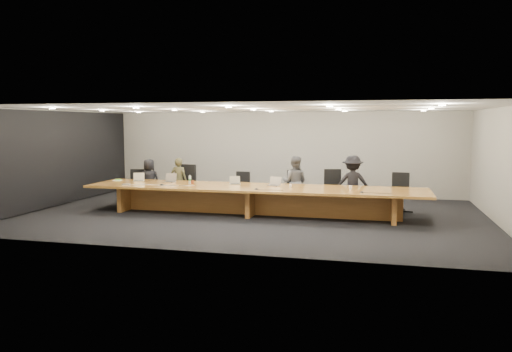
% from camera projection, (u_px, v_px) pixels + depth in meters
% --- Properties ---
extents(ground, '(12.00, 12.00, 0.00)m').
position_uv_depth(ground, '(253.00, 214.00, 13.27)').
color(ground, black).
rests_on(ground, ground).
extents(back_wall, '(12.00, 0.02, 2.80)m').
position_uv_depth(back_wall, '(282.00, 153.00, 16.98)').
color(back_wall, '#B1AEA1').
rests_on(back_wall, ground).
extents(left_wall_panel, '(0.08, 7.84, 2.74)m').
position_uv_depth(left_wall_panel, '(56.00, 159.00, 14.55)').
color(left_wall_panel, black).
rests_on(left_wall_panel, ground).
extents(conference_table, '(9.00, 1.80, 0.75)m').
position_uv_depth(conference_table, '(253.00, 195.00, 13.21)').
color(conference_table, brown).
rests_on(conference_table, ground).
extents(chair_far_left, '(0.65, 0.65, 1.02)m').
position_uv_depth(chair_far_left, '(136.00, 185.00, 15.37)').
color(chair_far_left, black).
rests_on(chair_far_left, ground).
extents(chair_left, '(0.72, 0.72, 1.20)m').
position_uv_depth(chair_left, '(184.00, 184.00, 14.95)').
color(chair_left, black).
rests_on(chair_left, ground).
extents(chair_mid_left, '(0.56, 0.56, 1.02)m').
position_uv_depth(chair_mid_left, '(241.00, 189.00, 14.64)').
color(chair_mid_left, black).
rests_on(chair_mid_left, ground).
extents(chair_mid_right, '(0.71, 0.71, 1.08)m').
position_uv_depth(chair_mid_right, '(290.00, 189.00, 14.29)').
color(chair_mid_right, black).
rests_on(chair_mid_right, ground).
extents(chair_right, '(0.73, 0.73, 1.15)m').
position_uv_depth(chair_right, '(334.00, 189.00, 13.96)').
color(chair_right, black).
rests_on(chair_right, ground).
extents(chair_far_right, '(0.63, 0.63, 1.10)m').
position_uv_depth(chair_far_right, '(400.00, 192.00, 13.49)').
color(chair_far_right, black).
rests_on(chair_far_right, ground).
extents(person_a, '(0.71, 0.51, 1.34)m').
position_uv_depth(person_a, '(149.00, 181.00, 15.21)').
color(person_a, black).
rests_on(person_a, ground).
extents(person_b, '(0.52, 0.35, 1.39)m').
position_uv_depth(person_b, '(179.00, 181.00, 15.04)').
color(person_b, '#3B3820').
rests_on(person_b, ground).
extents(person_c, '(0.76, 0.61, 1.49)m').
position_uv_depth(person_c, '(295.00, 182.00, 14.18)').
color(person_c, '#4D4D50').
rests_on(person_c, ground).
extents(person_d, '(1.07, 0.71, 1.54)m').
position_uv_depth(person_d, '(353.00, 183.00, 13.74)').
color(person_d, black).
rests_on(person_d, ground).
extents(laptop_a, '(0.37, 0.33, 0.24)m').
position_uv_depth(laptop_a, '(139.00, 177.00, 14.43)').
color(laptop_a, '#C5B996').
rests_on(laptop_a, conference_table).
extents(laptop_b, '(0.34, 0.26, 0.26)m').
position_uv_depth(laptop_b, '(169.00, 178.00, 14.15)').
color(laptop_b, tan).
rests_on(laptop_b, conference_table).
extents(laptop_c, '(0.35, 0.31, 0.23)m').
position_uv_depth(laptop_c, '(235.00, 180.00, 13.66)').
color(laptop_c, tan).
rests_on(laptop_c, conference_table).
extents(laptop_d, '(0.36, 0.30, 0.25)m').
position_uv_depth(laptop_d, '(274.00, 181.00, 13.32)').
color(laptop_d, '#C2AD94').
rests_on(laptop_d, conference_table).
extents(water_bottle, '(0.09, 0.09, 0.23)m').
position_uv_depth(water_bottle, '(190.00, 180.00, 13.77)').
color(water_bottle, '#B0C1BB').
rests_on(water_bottle, conference_table).
extents(amber_mug, '(0.10, 0.10, 0.10)m').
position_uv_depth(amber_mug, '(192.00, 182.00, 13.77)').
color(amber_mug, maroon).
rests_on(amber_mug, conference_table).
extents(paper_cup_near, '(0.08, 0.08, 0.08)m').
position_uv_depth(paper_cup_near, '(290.00, 186.00, 13.03)').
color(paper_cup_near, white).
rests_on(paper_cup_near, conference_table).
extents(paper_cup_far, '(0.10, 0.10, 0.10)m').
position_uv_depth(paper_cup_far, '(350.00, 188.00, 12.60)').
color(paper_cup_far, white).
rests_on(paper_cup_far, conference_table).
extents(notepad, '(0.25, 0.21, 0.01)m').
position_uv_depth(notepad, '(117.00, 180.00, 14.57)').
color(notepad, white).
rests_on(notepad, conference_table).
extents(lime_gadget, '(0.19, 0.14, 0.03)m').
position_uv_depth(lime_gadget, '(118.00, 180.00, 14.57)').
color(lime_gadget, green).
rests_on(lime_gadget, notepad).
extents(av_box, '(0.23, 0.19, 0.03)m').
position_uv_depth(av_box, '(126.00, 185.00, 13.49)').
color(av_box, silver).
rests_on(av_box, conference_table).
extents(mic_left, '(0.15, 0.15, 0.03)m').
position_uv_depth(mic_left, '(162.00, 185.00, 13.50)').
color(mic_left, black).
rests_on(mic_left, conference_table).
extents(mic_center, '(0.16, 0.16, 0.03)m').
position_uv_depth(mic_center, '(257.00, 189.00, 12.60)').
color(mic_center, black).
rests_on(mic_center, conference_table).
extents(mic_right, '(0.12, 0.12, 0.03)m').
position_uv_depth(mic_right, '(362.00, 192.00, 12.05)').
color(mic_right, black).
rests_on(mic_right, conference_table).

